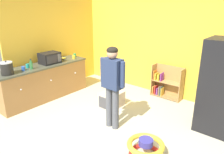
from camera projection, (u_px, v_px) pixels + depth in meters
The scene contains 18 objects.
ground_plane at pixel (107, 128), 4.26m from camera, with size 12.00×12.00×0.00m, color beige.
back_wall at pixel (166, 45), 5.52m from camera, with size 5.20×0.06×2.70m, color yellow.
left_side_wall at pixel (55, 41), 6.00m from camera, with size 0.06×2.99×2.70m, color yellow.
kitchen_counter at pixel (44, 82), 5.49m from camera, with size 0.65×2.39×0.90m.
refrigerator at pixel (222, 87), 3.94m from camera, with size 0.73×0.68×1.78m.
bookshelf at pixel (165, 84), 5.60m from camera, with size 0.80×0.28×0.85m.
standing_person at pixel (112, 81), 4.00m from camera, with size 0.57×0.22×1.63m.
baby_walker at pixel (145, 148), 3.42m from camera, with size 0.60×0.60×0.32m.
pet_carrier at pixel (112, 99), 5.11m from camera, with size 0.42×0.55×0.36m.
microwave at pixel (50, 58), 5.45m from camera, with size 0.37×0.48×0.28m.
crock_pot at pixel (7, 68), 4.57m from camera, with size 0.26×0.26×0.31m.
banana_bunch at pixel (64, 58), 5.90m from camera, with size 0.12×0.16×0.04m.
green_glass_bottle at pixel (31, 65), 4.97m from camera, with size 0.07×0.07×0.25m.
blue_cup at pixel (23, 68), 4.88m from camera, with size 0.08×0.08×0.10m, color blue.
teal_cup at pixel (28, 66), 5.10m from camera, with size 0.08×0.08×0.10m, color teal.
yellow_cup at pixel (74, 57), 5.92m from camera, with size 0.08×0.08×0.10m, color yellow.
green_cup at pixel (75, 55), 6.15m from camera, with size 0.08×0.08×0.10m, color green.
red_cup at pixel (3, 70), 4.78m from camera, with size 0.08×0.08×0.10m, color red.
Camera 1 is at (2.45, -2.78, 2.34)m, focal length 34.19 mm.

